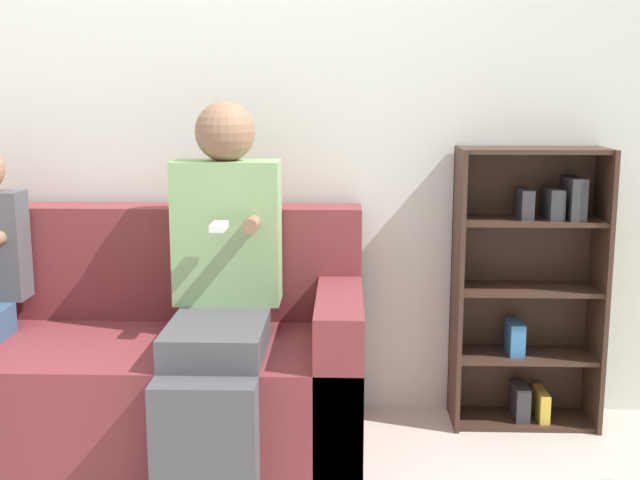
# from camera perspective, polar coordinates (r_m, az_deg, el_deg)

# --- Properties ---
(back_wall) EXTENTS (10.00, 0.06, 2.55)m
(back_wall) POSITION_cam_1_polar(r_m,az_deg,el_deg) (3.32, -8.98, 9.59)
(back_wall) COLOR silver
(back_wall) RESTS_ON ground_plane
(couch) EXTENTS (1.93, 0.80, 0.88)m
(couch) POSITION_cam_1_polar(r_m,az_deg,el_deg) (3.14, -15.18, -8.71)
(couch) COLOR maroon
(couch) RESTS_ON ground_plane
(adult_seated) EXTENTS (0.39, 0.73, 1.29)m
(adult_seated) POSITION_cam_1_polar(r_m,az_deg,el_deg) (2.82, -7.08, -2.91)
(adult_seated) COLOR #47474C
(adult_seated) RESTS_ON ground_plane
(bookshelf) EXTENTS (0.57, 0.26, 1.11)m
(bookshelf) POSITION_cam_1_polar(r_m,az_deg,el_deg) (3.30, 14.56, -3.18)
(bookshelf) COLOR #3D281E
(bookshelf) RESTS_ON ground_plane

